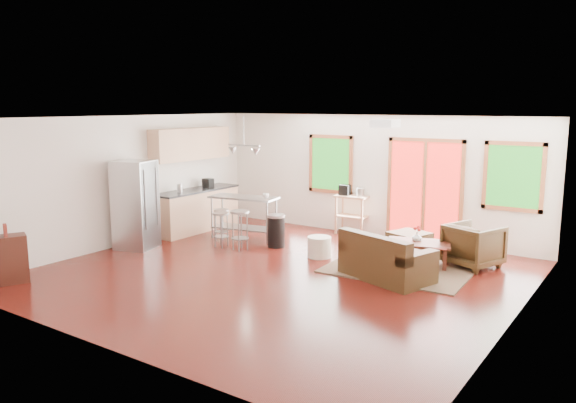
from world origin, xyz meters
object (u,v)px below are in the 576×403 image
Objects in this scene: loveseat at (385,261)px; island at (244,210)px; coffee_table at (418,245)px; armchair at (473,243)px; rug at (399,269)px; ottoman at (409,243)px; refrigerator at (136,205)px; kitchen_cart at (351,201)px.

island is (-3.66, 0.90, 0.32)m from loveseat.
coffee_table is 1.47× the size of armchair.
rug is 1.39m from armchair.
ottoman is (-1.24, 0.14, -0.20)m from armchair.
armchair is 4.68m from island.
coffee_table is 0.71× the size of refrigerator.
refrigerator is 1.61× the size of kitchen_cart.
refrigerator is at bearing -152.14° from loveseat.
armchair is 1.26m from ottoman.
refrigerator is (-5.09, -1.92, 0.50)m from coffee_table.
island is (-4.63, -0.63, 0.20)m from armchair.
loveseat is at bearing -6.43° from refrigerator.
coffee_table is 0.82× the size of island.
rug is 3.70m from island.
coffee_table is 0.78m from ottoman.
rug is 1.45× the size of loveseat.
kitchen_cart is at bearing 152.30° from ottoman.
rug is 2.82× the size of armchair.
armchair is (0.81, 0.50, 0.05)m from coffee_table.
refrigerator is at bearing -130.31° from kitchen_cart.
island is (-3.82, -0.13, 0.25)m from coffee_table.
coffee_table is at bearing 52.25° from armchair.
coffee_table reaches higher than rug.
island is (-3.64, 0.26, 0.61)m from rug.
refrigerator reaches higher than ottoman.
ottoman reaches higher than rug.
ottoman is 5.36m from refrigerator.
kitchen_cart reaches higher than island.
ottoman is at bearing 116.62° from loveseat.
armchair is at bearing 75.21° from loveseat.
ottoman is at bearing 123.69° from coffee_table.
refrigerator is at bearing -162.73° from rug.
armchair reaches higher than coffee_table.
coffee_table is at bearing 1.97° from island.
rug is at bearing 109.26° from loveseat.
loveseat is 1.32× the size of coffee_table.
loveseat reaches higher than ottoman.
refrigerator is 2.21m from island.
kitchen_cart is at bearing 135.52° from rug.
ottoman is 3.50m from island.
kitchen_cart is at bearing 145.35° from loveseat.
kitchen_cart reaches higher than loveseat.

